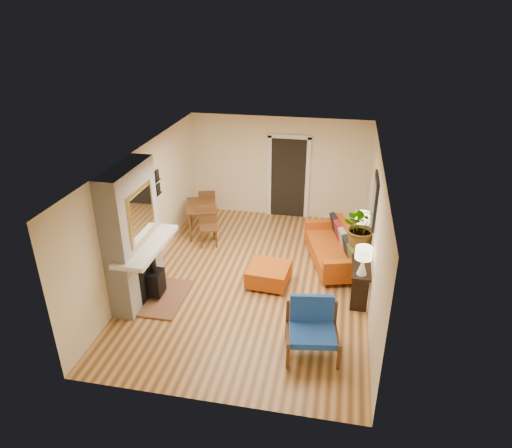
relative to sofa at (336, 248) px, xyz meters
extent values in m
plane|color=tan|center=(-1.60, -0.99, -0.35)|extent=(6.50, 6.50, 0.00)
plane|color=white|center=(-1.60, -0.99, 2.25)|extent=(6.50, 6.50, 0.00)
plane|color=beige|center=(-1.60, 2.26, 0.95)|extent=(4.50, 0.00, 4.50)
plane|color=beige|center=(-1.60, -4.24, 0.95)|extent=(4.50, 0.00, 4.50)
plane|color=beige|center=(-3.85, -0.99, 0.95)|extent=(0.00, 6.50, 6.50)
plane|color=beige|center=(0.65, -0.99, 0.95)|extent=(0.00, 6.50, 6.50)
cube|color=black|center=(-1.35, 2.23, 0.70)|extent=(0.88, 0.06, 2.10)
cube|color=white|center=(-1.84, 2.22, 0.70)|extent=(0.10, 0.08, 2.18)
cube|color=white|center=(-0.86, 2.22, 0.70)|extent=(0.10, 0.08, 2.18)
cube|color=white|center=(-1.35, 2.22, 1.78)|extent=(1.08, 0.08, 0.10)
cube|color=black|center=(0.62, -0.59, 1.40)|extent=(0.04, 0.85, 0.95)
cube|color=slate|center=(0.59, -0.59, 1.40)|extent=(0.01, 0.70, 0.80)
cube|color=black|center=(-3.81, -0.64, 1.07)|extent=(0.06, 0.95, 0.02)
cube|color=black|center=(-3.81, -0.64, 1.37)|extent=(0.06, 0.95, 0.02)
cube|color=white|center=(-3.64, -1.99, 1.51)|extent=(0.42, 1.50, 1.48)
cube|color=white|center=(-3.64, -1.99, 0.21)|extent=(0.42, 1.50, 1.12)
cube|color=white|center=(-3.39, -1.99, 0.77)|extent=(0.60, 1.68, 0.08)
cube|color=black|center=(-3.43, -1.99, 0.10)|extent=(0.03, 0.72, 0.78)
cube|color=brown|center=(-3.13, -1.99, -0.33)|extent=(0.75, 1.30, 0.04)
cube|color=black|center=(-3.31, -1.99, -0.01)|extent=(0.30, 0.36, 0.48)
cylinder|color=black|center=(-3.31, -1.99, 0.43)|extent=(0.10, 0.10, 0.40)
cube|color=gold|center=(-3.42, -1.99, 1.40)|extent=(0.04, 0.95, 0.95)
cube|color=silver|center=(-3.40, -1.99, 1.40)|extent=(0.01, 0.82, 0.82)
cylinder|color=silver|center=(-0.15, -0.97, -0.30)|extent=(0.05, 0.05, 0.10)
cylinder|color=silver|center=(0.49, -0.78, -0.30)|extent=(0.05, 0.05, 0.10)
cylinder|color=silver|center=(-0.64, 0.74, -0.30)|extent=(0.05, 0.05, 0.10)
cylinder|color=silver|center=(0.00, 0.93, -0.30)|extent=(0.05, 0.05, 0.10)
cube|color=#C95012|center=(-0.08, -0.02, -0.11)|extent=(1.38, 2.17, 0.29)
cube|color=#C95012|center=(0.25, 0.07, 0.20)|extent=(0.74, 1.98, 0.33)
cube|color=#C95012|center=(0.18, -0.90, 0.13)|extent=(0.87, 0.40, 0.19)
cube|color=#C95012|center=(-0.33, 0.86, 0.13)|extent=(0.87, 0.40, 0.19)
cube|color=#3E4D21|center=(0.33, -0.70, 0.25)|extent=(0.29, 0.42, 0.40)
cube|color=black|center=(0.22, -0.33, 0.25)|extent=(0.29, 0.42, 0.40)
cube|color=gray|center=(0.12, 0.04, 0.25)|extent=(0.29, 0.42, 0.40)
cube|color=maroon|center=(0.03, 0.36, 0.25)|extent=(0.29, 0.42, 0.40)
cube|color=black|center=(-0.08, 0.73, 0.25)|extent=(0.29, 0.42, 0.40)
cylinder|color=silver|center=(-1.63, -1.40, -0.32)|extent=(0.04, 0.04, 0.06)
cylinder|color=silver|center=(-0.99, -1.45, -0.32)|extent=(0.04, 0.04, 0.06)
cylinder|color=silver|center=(-1.57, -0.76, -0.32)|extent=(0.04, 0.04, 0.06)
cylinder|color=silver|center=(-0.94, -0.81, -0.32)|extent=(0.04, 0.04, 0.06)
cube|color=#C95012|center=(-1.28, -1.11, -0.12)|extent=(0.85, 0.85, 0.34)
cube|color=brown|center=(-0.65, -3.01, -0.02)|extent=(0.17, 0.81, 0.05)
cube|color=brown|center=(-0.60, -3.36, -0.11)|extent=(0.06, 0.06, 0.47)
cube|color=brown|center=(-0.71, -2.66, 0.03)|extent=(0.06, 0.06, 0.75)
cube|color=brown|center=(0.11, -2.89, -0.02)|extent=(0.17, 0.81, 0.05)
cube|color=brown|center=(0.17, -3.24, -0.11)|extent=(0.06, 0.06, 0.47)
cube|color=brown|center=(0.06, -2.54, 0.03)|extent=(0.06, 0.06, 0.75)
cube|color=blue|center=(-0.27, -2.95, 0.04)|extent=(0.80, 0.77, 0.11)
cube|color=blue|center=(-0.32, -2.63, 0.30)|extent=(0.73, 0.28, 0.44)
cube|color=brown|center=(-3.25, 0.82, 0.38)|extent=(0.96, 1.15, 0.04)
cylinder|color=brown|center=(-3.38, 0.33, 0.01)|extent=(0.05, 0.05, 0.71)
cylinder|color=brown|center=(-2.86, 0.50, 0.01)|extent=(0.05, 0.05, 0.71)
cylinder|color=brown|center=(-3.64, 1.13, 0.01)|extent=(0.05, 0.05, 0.71)
cylinder|color=brown|center=(-3.12, 1.30, 0.01)|extent=(0.05, 0.05, 0.71)
cube|color=brown|center=(-2.91, 0.25, 0.10)|extent=(0.52, 0.52, 0.04)
cube|color=brown|center=(-2.97, 0.44, 0.34)|extent=(0.41, 0.16, 0.45)
cylinder|color=brown|center=(-3.02, 0.04, -0.13)|extent=(0.04, 0.04, 0.43)
cylinder|color=brown|center=(-2.70, 0.14, -0.13)|extent=(0.04, 0.04, 0.43)
cylinder|color=brown|center=(-3.12, 0.36, -0.13)|extent=(0.04, 0.04, 0.43)
cylinder|color=brown|center=(-2.81, 0.46, -0.13)|extent=(0.04, 0.04, 0.43)
cube|color=brown|center=(-3.31, 1.47, 0.10)|extent=(0.52, 0.52, 0.04)
cube|color=brown|center=(-3.25, 1.28, 0.34)|extent=(0.41, 0.16, 0.45)
cylinder|color=brown|center=(-3.42, 1.26, -0.13)|extent=(0.04, 0.04, 0.43)
cylinder|color=brown|center=(-3.10, 1.36, -0.13)|extent=(0.04, 0.04, 0.43)
cylinder|color=brown|center=(-3.52, 1.58, -0.13)|extent=(0.04, 0.04, 0.43)
cylinder|color=brown|center=(-3.20, 1.68, -0.13)|extent=(0.04, 0.04, 0.43)
cube|color=black|center=(0.47, -0.83, 0.35)|extent=(0.34, 1.85, 0.05)
cube|color=black|center=(0.47, -1.68, -0.01)|extent=(0.30, 0.04, 0.68)
cube|color=black|center=(0.47, 0.02, -0.01)|extent=(0.30, 0.04, 0.68)
cone|color=white|center=(0.47, -1.57, 0.53)|extent=(0.18, 0.18, 0.30)
cylinder|color=white|center=(0.47, -1.57, 0.71)|extent=(0.03, 0.03, 0.06)
cylinder|color=#FFEABF|center=(0.47, -1.57, 0.81)|extent=(0.30, 0.30, 0.22)
cone|color=white|center=(0.47, -0.08, 0.53)|extent=(0.18, 0.18, 0.30)
cylinder|color=white|center=(0.47, -0.08, 0.71)|extent=(0.03, 0.03, 0.06)
cylinder|color=#FFEABF|center=(0.47, -0.08, 0.81)|extent=(0.30, 0.30, 0.22)
imported|color=#1E5919|center=(0.46, -0.54, 0.82)|extent=(0.94, 0.87, 0.89)
camera|label=1|loc=(-0.04, -8.72, 4.72)|focal=32.00mm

